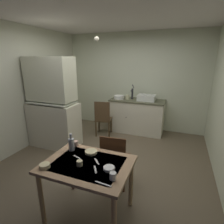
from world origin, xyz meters
name	(u,v)px	position (x,y,z in m)	size (l,w,h in m)	color
ground_plane	(106,161)	(0.00, 0.00, 0.00)	(5.02, 5.02, 0.00)	brown
wall_back	(134,82)	(0.00, 2.06, 1.30)	(3.93, 0.10, 2.60)	beige
wall_left	(21,89)	(-1.96, 0.00, 1.30)	(0.10, 4.12, 2.60)	beige
ceiling_slab	(104,9)	(0.00, 0.00, 2.65)	(3.93, 4.12, 0.10)	white
hutch_cabinet	(53,106)	(-1.35, 0.23, 0.92)	(1.09, 0.55, 1.96)	beige
counter_cabinet	(137,116)	(0.19, 1.69, 0.44)	(1.42, 0.64, 0.88)	beige
sink_basin	(146,98)	(0.43, 1.69, 0.96)	(0.44, 0.34, 0.15)	white
hand_pump	(132,93)	(0.04, 1.74, 1.05)	(0.05, 0.27, 0.39)	#232328
mixing_bowl_counter	(119,97)	(-0.30, 1.64, 0.93)	(0.27, 0.27, 0.09)	white
stoneware_crock	(128,97)	(-0.08, 1.69, 0.94)	(0.10, 0.10, 0.11)	beige
dining_table	(88,171)	(0.29, -1.21, 0.64)	(1.03, 0.77, 0.74)	tan
chair_far_side	(115,159)	(0.40, -0.59, 0.47)	(0.44, 0.44, 0.87)	#503321
chair_by_counter	(103,118)	(-0.54, 1.10, 0.48)	(0.47, 0.47, 0.92)	#4B3820
serving_bowl_wide	(109,168)	(0.57, -1.24, 0.75)	(0.13, 0.13, 0.03)	white
soup_bowl_small	(91,152)	(0.22, -0.99, 0.75)	(0.16, 0.16, 0.03)	beige
sauce_dish	(45,166)	(-0.12, -1.46, 0.76)	(0.12, 0.12, 0.04)	beige
mug_dark	(76,144)	(-0.08, -0.89, 0.78)	(0.07, 0.07, 0.08)	tan
mug_tall	(113,176)	(0.67, -1.38, 0.78)	(0.07, 0.07, 0.08)	white
teacup_mint	(80,163)	(0.23, -1.29, 0.77)	(0.07, 0.07, 0.06)	beige
glass_bottle	(71,144)	(-0.07, -1.01, 0.83)	(0.08, 0.08, 0.24)	#B7BCC1
table_knife	(103,184)	(0.61, -1.48, 0.74)	(0.19, 0.02, 0.01)	silver
teaspoon_near_bowl	(95,170)	(0.43, -1.30, 0.74)	(0.14, 0.02, 0.01)	beige
teaspoon_by_cup	(77,157)	(0.10, -1.14, 0.74)	(0.12, 0.02, 0.01)	beige
serving_spoon	(97,161)	(0.37, -1.14, 0.74)	(0.15, 0.02, 0.01)	beige
pendant_bulb	(97,39)	(-0.14, -0.01, 2.23)	(0.08, 0.08, 0.08)	#F9EFCC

